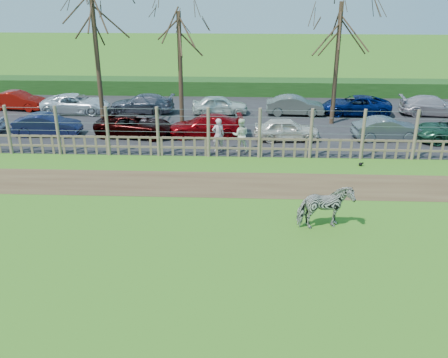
{
  "coord_description": "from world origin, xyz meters",
  "views": [
    {
      "loc": [
        1.77,
        -15.32,
        8.6
      ],
      "look_at": [
        1.0,
        2.5,
        1.1
      ],
      "focal_mm": 40.0,
      "sensor_mm": 36.0,
      "label": 1
    }
  ],
  "objects_px": {
    "crow": "(361,164)",
    "car_1": "(47,125)",
    "tree_mid": "(179,41)",
    "visitor_a": "(218,135)",
    "car_4": "(287,129)",
    "tree_left": "(94,29)",
    "car_12": "(356,105)",
    "car_3": "(205,126)",
    "car_5": "(387,129)",
    "car_9": "(142,104)",
    "zebra": "(325,208)",
    "car_11": "(295,106)",
    "car_2": "(135,125)",
    "car_13": "(433,106)",
    "tree_right": "(339,34)",
    "car_10": "(220,105)",
    "car_7": "(18,101)",
    "car_8": "(76,104)",
    "visitor_b": "(241,135)"
  },
  "relations": [
    {
      "from": "visitor_b",
      "to": "car_8",
      "type": "xyz_separation_m",
      "value": [
        -10.72,
        7.01,
        -0.26
      ]
    },
    {
      "from": "car_11",
      "to": "car_4",
      "type": "bearing_deg",
      "value": 172.01
    },
    {
      "from": "car_1",
      "to": "car_4",
      "type": "bearing_deg",
      "value": -92.2
    },
    {
      "from": "crow",
      "to": "car_10",
      "type": "xyz_separation_m",
      "value": [
        -7.14,
        8.76,
        0.55
      ]
    },
    {
      "from": "car_1",
      "to": "crow",
      "type": "bearing_deg",
      "value": -104.5
    },
    {
      "from": "tree_right",
      "to": "car_5",
      "type": "xyz_separation_m",
      "value": [
        2.48,
        -3.0,
        -4.6
      ]
    },
    {
      "from": "visitor_b",
      "to": "tree_mid",
      "type": "bearing_deg",
      "value": -53.04
    },
    {
      "from": "car_8",
      "to": "visitor_a",
      "type": "bearing_deg",
      "value": -127.4
    },
    {
      "from": "visitor_a",
      "to": "crow",
      "type": "relative_size",
      "value": 7.39
    },
    {
      "from": "tree_mid",
      "to": "car_2",
      "type": "xyz_separation_m",
      "value": [
        -2.34,
        -2.44,
        -4.23
      ]
    },
    {
      "from": "tree_left",
      "to": "car_5",
      "type": "relative_size",
      "value": 2.16
    },
    {
      "from": "zebra",
      "to": "car_12",
      "type": "xyz_separation_m",
      "value": [
        4.16,
        15.33,
        -0.17
      ]
    },
    {
      "from": "car_11",
      "to": "car_13",
      "type": "distance_m",
      "value": 8.76
    },
    {
      "from": "crow",
      "to": "car_5",
      "type": "bearing_deg",
      "value": 61.49
    },
    {
      "from": "car_3",
      "to": "car_5",
      "type": "bearing_deg",
      "value": 84.13
    },
    {
      "from": "tree_mid",
      "to": "car_1",
      "type": "relative_size",
      "value": 1.87
    },
    {
      "from": "tree_left",
      "to": "visitor_b",
      "type": "height_order",
      "value": "tree_left"
    },
    {
      "from": "tree_mid",
      "to": "car_10",
      "type": "distance_m",
      "value": 5.26
    },
    {
      "from": "tree_left",
      "to": "car_12",
      "type": "xyz_separation_m",
      "value": [
        15.32,
        3.55,
        -4.98
      ]
    },
    {
      "from": "visitor_a",
      "to": "tree_right",
      "type": "bearing_deg",
      "value": -154.76
    },
    {
      "from": "tree_right",
      "to": "crow",
      "type": "height_order",
      "value": "tree_right"
    },
    {
      "from": "car_1",
      "to": "car_4",
      "type": "xyz_separation_m",
      "value": [
        13.26,
        -0.28,
        0.0
      ]
    },
    {
      "from": "crow",
      "to": "car_4",
      "type": "xyz_separation_m",
      "value": [
        -3.26,
        3.69,
        0.55
      ]
    },
    {
      "from": "car_9",
      "to": "car_12",
      "type": "height_order",
      "value": "same"
    },
    {
      "from": "crow",
      "to": "car_1",
      "type": "bearing_deg",
      "value": 166.5
    },
    {
      "from": "tree_right",
      "to": "car_4",
      "type": "xyz_separation_m",
      "value": [
        -2.95,
        -3.31,
        -4.6
      ]
    },
    {
      "from": "zebra",
      "to": "car_10",
      "type": "height_order",
      "value": "zebra"
    },
    {
      "from": "tree_mid",
      "to": "car_1",
      "type": "bearing_deg",
      "value": -160.65
    },
    {
      "from": "visitor_b",
      "to": "car_10",
      "type": "height_order",
      "value": "visitor_b"
    },
    {
      "from": "car_13",
      "to": "car_2",
      "type": "bearing_deg",
      "value": 109.7
    },
    {
      "from": "tree_right",
      "to": "car_7",
      "type": "distance_m",
      "value": 20.88
    },
    {
      "from": "car_4",
      "to": "car_8",
      "type": "xyz_separation_m",
      "value": [
        -13.19,
        5.04,
        0.0
      ]
    },
    {
      "from": "visitor_b",
      "to": "car_13",
      "type": "relative_size",
      "value": 0.42
    },
    {
      "from": "car_9",
      "to": "tree_mid",
      "type": "bearing_deg",
      "value": 54.14
    },
    {
      "from": "tree_left",
      "to": "crow",
      "type": "bearing_deg",
      "value": -21.73
    },
    {
      "from": "tree_mid",
      "to": "tree_right",
      "type": "height_order",
      "value": "tree_right"
    },
    {
      "from": "car_1",
      "to": "car_9",
      "type": "distance_m",
      "value": 6.56
    },
    {
      "from": "car_2",
      "to": "car_5",
      "type": "distance_m",
      "value": 13.82
    },
    {
      "from": "tree_mid",
      "to": "car_8",
      "type": "distance_m",
      "value": 8.59
    },
    {
      "from": "car_2",
      "to": "car_8",
      "type": "xyz_separation_m",
      "value": [
        -4.8,
        4.67,
        0.0
      ]
    },
    {
      "from": "visitor_a",
      "to": "car_4",
      "type": "distance_m",
      "value": 4.13
    },
    {
      "from": "car_7",
      "to": "car_11",
      "type": "xyz_separation_m",
      "value": [
        18.17,
        -0.52,
        0.0
      ]
    },
    {
      "from": "tree_left",
      "to": "car_3",
      "type": "bearing_deg",
      "value": -12.62
    },
    {
      "from": "crow",
      "to": "car_11",
      "type": "height_order",
      "value": "car_11"
    },
    {
      "from": "tree_right",
      "to": "car_8",
      "type": "relative_size",
      "value": 1.7
    },
    {
      "from": "car_7",
      "to": "car_13",
      "type": "height_order",
      "value": "same"
    },
    {
      "from": "car_7",
      "to": "zebra",
      "type": "bearing_deg",
      "value": -124.48
    },
    {
      "from": "car_2",
      "to": "car_8",
      "type": "relative_size",
      "value": 1.0
    },
    {
      "from": "car_12",
      "to": "zebra",
      "type": "bearing_deg",
      "value": -11.81
    },
    {
      "from": "car_11",
      "to": "car_12",
      "type": "distance_m",
      "value": 3.88
    }
  ]
}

